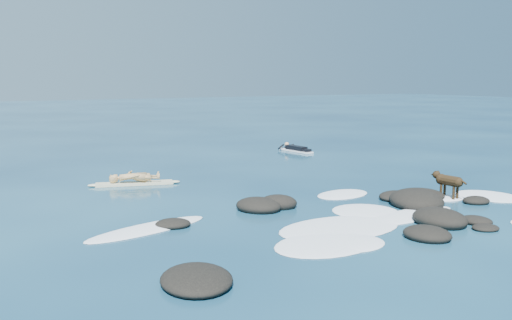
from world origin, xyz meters
TOP-DOWN VIEW (x-y plane):
  - ground at (0.00, 0.00)m, footprint 160.00×160.00m
  - reef_rocks at (0.05, -1.37)m, footprint 14.55×7.56m
  - breaking_foam at (-1.26, -1.02)m, footprint 12.86×6.18m
  - standing_surfer_rig at (-4.82, 6.40)m, footprint 2.98×1.19m
  - paddling_surfer_rig at (4.59, 10.80)m, footprint 1.01×2.27m
  - dog at (2.47, -0.33)m, footprint 0.37×1.28m

SIDE VIEW (x-z plane):
  - ground at x=0.00m, z-range 0.00..0.00m
  - breaking_foam at x=-1.26m, z-range -0.05..0.07m
  - reef_rocks at x=0.05m, z-range -0.19..0.41m
  - paddling_surfer_rig at x=4.59m, z-range -0.06..0.33m
  - dog at x=2.47m, z-range 0.13..0.94m
  - standing_surfer_rig at x=-4.82m, z-range -0.18..1.54m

